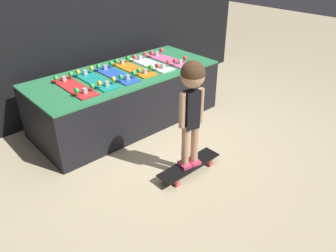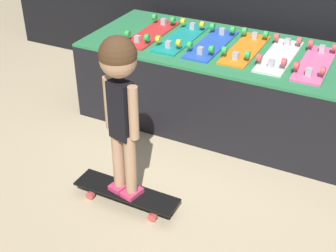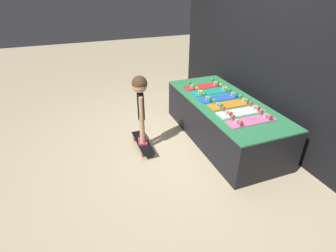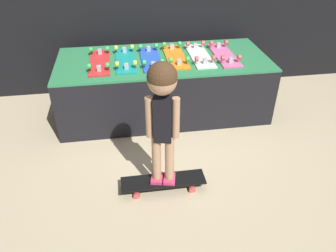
{
  "view_description": "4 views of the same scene",
  "coord_description": "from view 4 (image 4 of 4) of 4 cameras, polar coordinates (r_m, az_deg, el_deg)",
  "views": [
    {
      "loc": [
        -2.02,
        -2.42,
        1.95
      ],
      "look_at": [
        -0.15,
        -0.37,
        0.36
      ],
      "focal_mm": 35.0,
      "sensor_mm": 36.0,
      "label": 1
    },
    {
      "loc": [
        1.07,
        -2.6,
        1.97
      ],
      "look_at": [
        -0.08,
        -0.3,
        0.37
      ],
      "focal_mm": 50.0,
      "sensor_mm": 36.0,
      "label": 2
    },
    {
      "loc": [
        2.99,
        -1.5,
        2.21
      ],
      "look_at": [
        -0.05,
        -0.35,
        0.36
      ],
      "focal_mm": 28.0,
      "sensor_mm": 36.0,
      "label": 3
    },
    {
      "loc": [
        -0.44,
        -2.63,
        1.93
      ],
      "look_at": [
        -0.08,
        -0.32,
        0.36
      ],
      "focal_mm": 35.0,
      "sensor_mm": 36.0,
      "label": 4
    }
  ],
  "objects": [
    {
      "name": "ground_plane",
      "position": [
        3.29,
        0.55,
        -2.0
      ],
      "size": [
        16.0,
        16.0,
        0.0
      ],
      "primitive_type": "plane",
      "color": "beige"
    },
    {
      "name": "display_rack",
      "position": [
        3.59,
        -0.82,
        7.06
      ],
      "size": [
        2.18,
        0.94,
        0.62
      ],
      "color": "black",
      "rests_on": "ground_plane"
    },
    {
      "name": "skateboard_red_on_rack",
      "position": [
        3.41,
        -11.81,
        10.94
      ],
      "size": [
        0.2,
        0.66,
        0.09
      ],
      "color": "red",
      "rests_on": "display_rack"
    },
    {
      "name": "skateboard_teal_on_rack",
      "position": [
        3.41,
        -7.41,
        11.41
      ],
      "size": [
        0.2,
        0.66,
        0.09
      ],
      "color": "teal",
      "rests_on": "display_rack"
    },
    {
      "name": "skateboard_blue_on_rack",
      "position": [
        3.42,
        -3.01,
        11.72
      ],
      "size": [
        0.2,
        0.66,
        0.09
      ],
      "color": "blue",
      "rests_on": "display_rack"
    },
    {
      "name": "skateboard_orange_on_rack",
      "position": [
        3.48,
        1.27,
        12.12
      ],
      "size": [
        0.2,
        0.66,
        0.09
      ],
      "color": "orange",
      "rests_on": "display_rack"
    },
    {
      "name": "skateboard_white_on_rack",
      "position": [
        3.52,
        5.55,
        12.23
      ],
      "size": [
        0.2,
        0.66,
        0.09
      ],
      "color": "white",
      "rests_on": "display_rack"
    },
    {
      "name": "skateboard_pink_on_rack",
      "position": [
        3.57,
        9.74,
        12.23
      ],
      "size": [
        0.2,
        0.66,
        0.09
      ],
      "color": "pink",
      "rests_on": "display_rack"
    },
    {
      "name": "skateboard_on_floor",
      "position": [
        2.69,
        -0.83,
        -9.66
      ],
      "size": [
        0.68,
        0.18,
        0.09
      ],
      "color": "black",
      "rests_on": "ground_plane"
    },
    {
      "name": "child",
      "position": [
        2.26,
        -0.98,
        3.92
      ],
      "size": [
        0.24,
        0.21,
        1.02
      ],
      "rotation": [
        0.0,
        0.0,
        -0.21
      ],
      "color": "#E03D6B",
      "rests_on": "skateboard_on_floor"
    }
  ]
}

